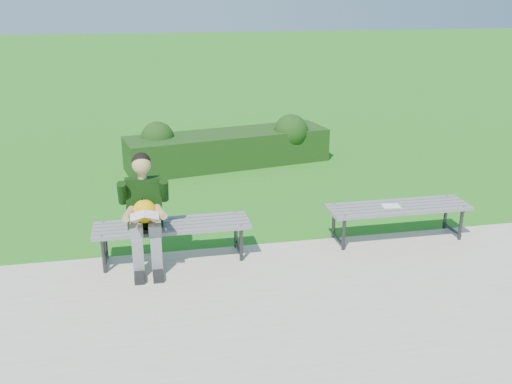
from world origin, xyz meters
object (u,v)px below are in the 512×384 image
hedge (229,146)px  seated_boy (144,209)px  bench_right (398,210)px  paper_sheet (391,206)px  bench_left (172,228)px

hedge → seated_boy: bearing=-111.8°
bench_right → paper_sheet: (-0.10, 0.00, 0.06)m
hedge → paper_sheet: size_ratio=16.13×
bench_left → bench_right: same height
hedge → bench_right: hedge is taller
bench_right → bench_left: bearing=-179.1°
bench_left → bench_right: bearing=0.9°
bench_right → paper_sheet: 0.12m
bench_left → paper_sheet: bearing=0.9°
bench_right → paper_sheet: bench_right is taller
bench_left → seated_boy: size_ratio=1.37×
bench_left → seated_boy: bearing=-161.9°
hedge → seated_boy: seated_boy is taller
hedge → paper_sheet: 4.04m
hedge → paper_sheet: bearing=-68.6°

